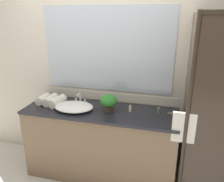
{
  "coord_description": "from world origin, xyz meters",
  "views": [
    {
      "loc": [
        0.75,
        -2.28,
        1.97
      ],
      "look_at": [
        0.15,
        0.0,
        1.15
      ],
      "focal_mm": 35.9,
      "sensor_mm": 36.0,
      "label": 1
    }
  ],
  "objects_px": {
    "rolled_towel_middle": "(50,100)",
    "faucet": "(80,100)",
    "potted_plant": "(109,102)",
    "rolled_towel_far_edge": "(57,101)",
    "amenity_bottle_lotion": "(159,111)",
    "sink_basin": "(74,107)",
    "amenity_bottle_shampoo": "(130,109)",
    "rolled_towel_near_edge": "(43,99)"
  },
  "relations": [
    {
      "from": "rolled_towel_middle",
      "to": "faucet",
      "type": "bearing_deg",
      "value": 17.54
    },
    {
      "from": "potted_plant",
      "to": "rolled_towel_far_edge",
      "type": "bearing_deg",
      "value": -179.62
    },
    {
      "from": "amenity_bottle_lotion",
      "to": "potted_plant",
      "type": "bearing_deg",
      "value": -172.54
    },
    {
      "from": "faucet",
      "to": "rolled_towel_middle",
      "type": "xyz_separation_m",
      "value": [
        -0.35,
        -0.11,
        0.01
      ]
    },
    {
      "from": "faucet",
      "to": "potted_plant",
      "type": "bearing_deg",
      "value": -17.92
    },
    {
      "from": "sink_basin",
      "to": "amenity_bottle_shampoo",
      "type": "xyz_separation_m",
      "value": [
        0.65,
        0.11,
        0.0
      ]
    },
    {
      "from": "potted_plant",
      "to": "amenity_bottle_lotion",
      "type": "distance_m",
      "value": 0.57
    },
    {
      "from": "faucet",
      "to": "amenity_bottle_shampoo",
      "type": "distance_m",
      "value": 0.66
    },
    {
      "from": "amenity_bottle_shampoo",
      "to": "amenity_bottle_lotion",
      "type": "distance_m",
      "value": 0.32
    },
    {
      "from": "sink_basin",
      "to": "faucet",
      "type": "relative_size",
      "value": 2.73
    },
    {
      "from": "amenity_bottle_shampoo",
      "to": "faucet",
      "type": "bearing_deg",
      "value": 172.25
    },
    {
      "from": "sink_basin",
      "to": "amenity_bottle_lotion",
      "type": "bearing_deg",
      "value": 7.89
    },
    {
      "from": "rolled_towel_near_edge",
      "to": "rolled_towel_middle",
      "type": "bearing_deg",
      "value": -6.19
    },
    {
      "from": "rolled_towel_middle",
      "to": "sink_basin",
      "type": "bearing_deg",
      "value": -13.41
    },
    {
      "from": "rolled_towel_near_edge",
      "to": "faucet",
      "type": "bearing_deg",
      "value": 12.11
    },
    {
      "from": "sink_basin",
      "to": "amenity_bottle_shampoo",
      "type": "relative_size",
      "value": 5.91
    },
    {
      "from": "amenity_bottle_shampoo",
      "to": "rolled_towel_middle",
      "type": "relative_size",
      "value": 0.34
    },
    {
      "from": "rolled_towel_far_edge",
      "to": "amenity_bottle_shampoo",
      "type": "bearing_deg",
      "value": 3.11
    },
    {
      "from": "rolled_towel_near_edge",
      "to": "rolled_towel_middle",
      "type": "relative_size",
      "value": 0.94
    },
    {
      "from": "amenity_bottle_shampoo",
      "to": "rolled_towel_far_edge",
      "type": "distance_m",
      "value": 0.89
    },
    {
      "from": "amenity_bottle_shampoo",
      "to": "rolled_towel_near_edge",
      "type": "bearing_deg",
      "value": -179.49
    },
    {
      "from": "sink_basin",
      "to": "potted_plant",
      "type": "bearing_deg",
      "value": 8.46
    },
    {
      "from": "rolled_towel_middle",
      "to": "rolled_towel_far_edge",
      "type": "distance_m",
      "value": 0.11
    },
    {
      "from": "amenity_bottle_lotion",
      "to": "amenity_bottle_shampoo",
      "type": "bearing_deg",
      "value": -174.77
    },
    {
      "from": "faucet",
      "to": "rolled_towel_far_edge",
      "type": "relative_size",
      "value": 0.7
    },
    {
      "from": "amenity_bottle_shampoo",
      "to": "sink_basin",
      "type": "bearing_deg",
      "value": -170.82
    },
    {
      "from": "rolled_towel_near_edge",
      "to": "rolled_towel_far_edge",
      "type": "relative_size",
      "value": 0.9
    },
    {
      "from": "rolled_towel_near_edge",
      "to": "rolled_towel_middle",
      "type": "height_order",
      "value": "rolled_towel_middle"
    },
    {
      "from": "faucet",
      "to": "rolled_towel_far_edge",
      "type": "bearing_deg",
      "value": -150.25
    },
    {
      "from": "amenity_bottle_shampoo",
      "to": "amenity_bottle_lotion",
      "type": "height_order",
      "value": "amenity_bottle_shampoo"
    },
    {
      "from": "amenity_bottle_shampoo",
      "to": "rolled_towel_middle",
      "type": "bearing_deg",
      "value": -178.75
    },
    {
      "from": "amenity_bottle_lotion",
      "to": "rolled_towel_far_edge",
      "type": "xyz_separation_m",
      "value": [
        -1.21,
        -0.08,
        0.02
      ]
    },
    {
      "from": "sink_basin",
      "to": "faucet",
      "type": "height_order",
      "value": "faucet"
    },
    {
      "from": "amenity_bottle_lotion",
      "to": "rolled_towel_middle",
      "type": "xyz_separation_m",
      "value": [
        -1.32,
        -0.05,
        0.02
      ]
    },
    {
      "from": "rolled_towel_near_edge",
      "to": "sink_basin",
      "type": "bearing_deg",
      "value": -11.71
    },
    {
      "from": "potted_plant",
      "to": "rolled_towel_near_edge",
      "type": "distance_m",
      "value": 0.87
    },
    {
      "from": "potted_plant",
      "to": "rolled_towel_middle",
      "type": "distance_m",
      "value": 0.76
    },
    {
      "from": "potted_plant",
      "to": "rolled_towel_far_edge",
      "type": "distance_m",
      "value": 0.65
    },
    {
      "from": "potted_plant",
      "to": "rolled_towel_middle",
      "type": "relative_size",
      "value": 0.86
    },
    {
      "from": "potted_plant",
      "to": "amenity_bottle_shampoo",
      "type": "distance_m",
      "value": 0.26
    },
    {
      "from": "faucet",
      "to": "rolled_towel_near_edge",
      "type": "bearing_deg",
      "value": -167.89
    },
    {
      "from": "sink_basin",
      "to": "rolled_towel_far_edge",
      "type": "relative_size",
      "value": 1.91
    }
  ]
}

